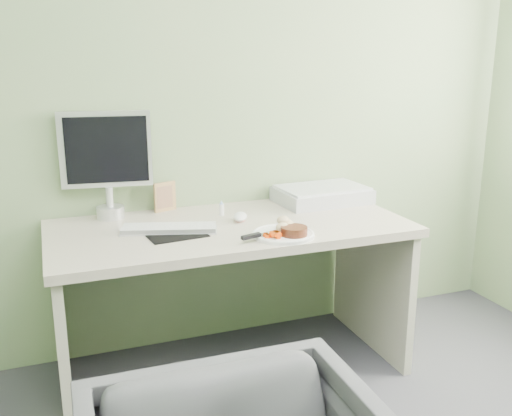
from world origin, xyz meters
name	(u,v)px	position (x,y,z in m)	size (l,w,h in m)	color
wall_back	(205,80)	(0.00, 2.00, 1.35)	(3.50, 3.50, 0.00)	gray
desk	(231,262)	(0.00, 1.62, 0.55)	(1.60, 0.75, 0.73)	#B9AA9B
plate	(283,234)	(0.16, 1.38, 0.74)	(0.26, 0.26, 0.01)	white
steak	(294,231)	(0.19, 1.34, 0.76)	(0.11, 0.11, 0.04)	black
potato_pile	(288,223)	(0.19, 1.41, 0.78)	(0.12, 0.08, 0.06)	tan
carrot_heap	(274,232)	(0.09, 1.34, 0.76)	(0.06, 0.05, 0.04)	#FF4705
steak_knife	(258,235)	(0.03, 1.36, 0.76)	(0.23, 0.08, 0.02)	silver
mousepad	(175,233)	(-0.27, 1.57, 0.73)	(0.24, 0.21, 0.00)	black
keyboard	(169,228)	(-0.28, 1.62, 0.75)	(0.40, 0.12, 0.02)	white
computer_mouse	(240,217)	(0.06, 1.66, 0.75)	(0.06, 0.11, 0.04)	white
photo_frame	(165,197)	(-0.23, 1.95, 0.80)	(0.12, 0.01, 0.14)	#AB7A4F
eyedrop_bottle	(221,208)	(0.01, 1.78, 0.76)	(0.02, 0.02, 0.07)	white
scanner	(322,195)	(0.57, 1.84, 0.77)	(0.46, 0.31, 0.07)	#AFB2B6
monitor	(106,159)	(-0.49, 1.94, 1.01)	(0.41, 0.13, 0.49)	silver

